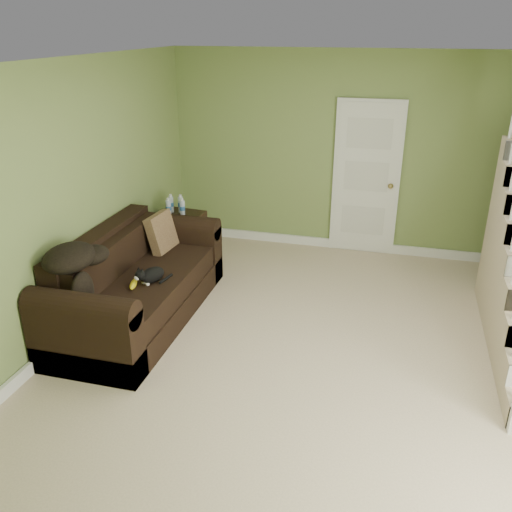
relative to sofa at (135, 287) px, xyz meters
The scene contains 14 objects.
floor 2.07m from the sofa, ahead, with size 5.00×5.50×0.01m, color tan.
ceiling 3.03m from the sofa, ahead, with size 5.00×5.50×0.01m, color white.
wall_back 3.35m from the sofa, 51.07° to the left, with size 5.00×0.04×2.60m, color olive.
wall_front 3.74m from the sofa, 56.01° to the right, with size 5.00×0.04×2.60m, color olive.
wall_left 1.09m from the sofa, 152.63° to the right, with size 0.04×5.50×2.60m, color olive.
baseboard_back 3.21m from the sofa, 50.73° to the left, with size 5.00×0.04×0.12m, color white.
baseboard_left 0.59m from the sofa, 151.08° to the right, with size 0.04×5.50×0.12m, color white.
door 3.31m from the sofa, 49.20° to the left, with size 0.86×0.12×2.02m.
sofa is the anchor object (origin of this frame).
side_table 1.43m from the sofa, 94.09° to the left, with size 0.61×0.61×0.89m.
cat 0.38m from the sofa, 29.08° to the right, with size 0.26×0.43×0.20m.
banana 0.36m from the sofa, 63.67° to the right, with size 0.06×0.22×0.06m, color gold.
throw_pillow 0.77m from the sofa, 88.84° to the left, with size 0.11×0.43×0.43m, color #49301D.
throw_blanket 0.97m from the sofa, 106.72° to the right, with size 0.42×0.55×0.23m, color black.
Camera 1 is at (0.50, -4.29, 2.87)m, focal length 38.00 mm.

